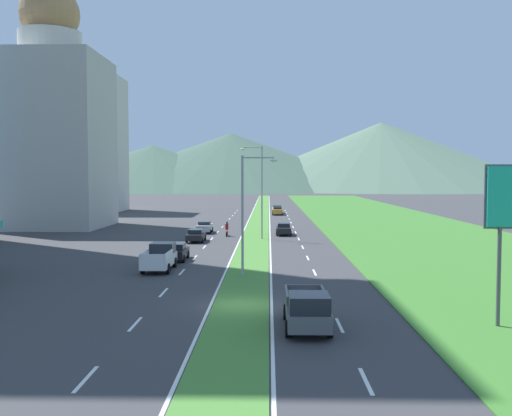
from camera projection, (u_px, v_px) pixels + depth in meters
name	position (u px, v px, depth m)	size (l,w,h in m)	color
ground_plane	(241.00, 306.00, 33.27)	(600.00, 600.00, 0.00)	#38383A
grass_median	(259.00, 222.00, 93.16)	(3.20, 240.00, 0.06)	#477F33
grass_verge_right	(388.00, 222.00, 92.71)	(24.00, 240.00, 0.06)	#387028
lane_dash_left_1	(86.00, 379.00, 21.26)	(0.16, 2.80, 0.01)	silver
lane_dash_left_2	(135.00, 324.00, 29.10)	(0.16, 2.80, 0.01)	silver
lane_dash_left_3	(164.00, 292.00, 36.94)	(0.16, 2.80, 0.01)	silver
lane_dash_left_4	(182.00, 272.00, 44.79)	(0.16, 2.80, 0.01)	silver
lane_dash_left_5	(195.00, 258.00, 52.63)	(0.16, 2.80, 0.01)	silver
lane_dash_left_6	(204.00, 247.00, 60.47)	(0.16, 2.80, 0.01)	silver
lane_dash_left_7	(212.00, 239.00, 68.32)	(0.16, 2.80, 0.01)	silver
lane_dash_left_8	(218.00, 232.00, 76.16)	(0.16, 2.80, 0.01)	silver
lane_dash_left_9	(222.00, 227.00, 84.00)	(0.16, 2.80, 0.01)	silver
lane_dash_left_10	(226.00, 222.00, 91.84)	(0.16, 2.80, 0.01)	silver
lane_dash_left_11	(230.00, 219.00, 99.69)	(0.16, 2.80, 0.01)	silver
lane_dash_left_12	(233.00, 216.00, 107.53)	(0.16, 2.80, 0.01)	silver
lane_dash_left_13	(235.00, 213.00, 115.37)	(0.16, 2.80, 0.01)	silver
lane_dash_left_14	(237.00, 211.00, 123.22)	(0.16, 2.80, 0.01)	silver
lane_dash_right_1	(366.00, 381.00, 21.04)	(0.16, 2.80, 0.01)	silver
lane_dash_right_2	(340.00, 325.00, 28.88)	(0.16, 2.80, 0.01)	silver
lane_dash_right_3	(324.00, 293.00, 36.72)	(0.16, 2.80, 0.01)	silver
lane_dash_right_4	(315.00, 272.00, 44.57)	(0.16, 2.80, 0.01)	silver
lane_dash_right_5	(308.00, 258.00, 52.41)	(0.16, 2.80, 0.01)	silver
lane_dash_right_6	(303.00, 247.00, 60.25)	(0.16, 2.80, 0.01)	silver
lane_dash_right_7	(299.00, 239.00, 68.09)	(0.16, 2.80, 0.01)	silver
lane_dash_right_8	(296.00, 232.00, 75.94)	(0.16, 2.80, 0.01)	silver
lane_dash_right_9	(293.00, 227.00, 83.78)	(0.16, 2.80, 0.01)	silver
lane_dash_right_10	(291.00, 223.00, 91.62)	(0.16, 2.80, 0.01)	silver
lane_dash_right_11	(289.00, 219.00, 99.47)	(0.16, 2.80, 0.01)	silver
lane_dash_right_12	(288.00, 216.00, 107.31)	(0.16, 2.80, 0.01)	silver
lane_dash_right_13	(286.00, 213.00, 115.15)	(0.16, 2.80, 0.01)	silver
lane_dash_right_14	(285.00, 211.00, 122.99)	(0.16, 2.80, 0.01)	silver
edge_line_median_left	(248.00, 222.00, 93.20)	(0.16, 240.00, 0.01)	silver
edge_line_median_right	(270.00, 222.00, 93.12)	(0.16, 240.00, 0.01)	silver
domed_building	(52.00, 126.00, 83.13)	(14.88, 14.88, 34.37)	#B7B2A8
midrise_colored	(91.00, 144.00, 120.25)	(12.69, 12.69, 27.67)	beige
hill_far_left	(153.00, 168.00, 299.45)	(138.33, 138.33, 22.98)	#3D5647
hill_far_center	(231.00, 161.00, 315.80)	(170.52, 170.52, 30.28)	#3D5647
hill_far_right	(381.00, 156.00, 316.84)	(178.41, 178.41, 36.22)	#516B56
street_lamp_near	(246.00, 208.00, 42.27)	(2.66, 0.37, 8.87)	#99999E
street_lamp_mid	(260.00, 187.00, 67.53)	(2.58, 0.36, 10.82)	#99999E
car_0	(196.00, 235.00, 65.26)	(1.93, 4.57, 1.42)	black
car_1	(277.00, 211.00, 109.62)	(1.96, 4.23, 1.50)	#C6842D
car_2	(176.00, 252.00, 51.05)	(1.96, 4.33, 1.50)	black
car_3	(277.00, 209.00, 114.68)	(1.97, 4.41, 1.53)	silver
car_4	(284.00, 229.00, 72.72)	(1.88, 4.56, 1.48)	black
car_5	(205.00, 227.00, 75.25)	(1.88, 4.44, 1.49)	#B2B2B7
pickup_truck_0	(160.00, 257.00, 45.82)	(2.18, 5.40, 2.00)	silver
pickup_truck_1	(307.00, 310.00, 27.96)	(2.18, 5.40, 2.00)	#515459
motorcycle_rider	(227.00, 230.00, 71.16)	(0.36, 2.00, 1.80)	black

